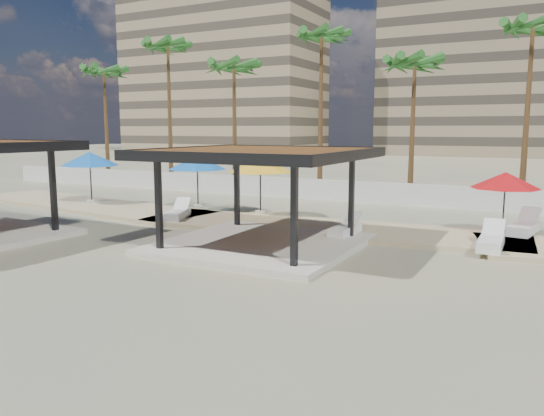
{
  "coord_description": "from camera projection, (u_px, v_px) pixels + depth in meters",
  "views": [
    {
      "loc": [
        10.22,
        -13.12,
        4.17
      ],
      "look_at": [
        1.64,
        3.29,
        1.4
      ],
      "focal_mm": 35.0,
      "sensor_mm": 36.0,
      "label": 1
    }
  ],
  "objects": [
    {
      "name": "ground",
      "position": [
        178.0,
        262.0,
        16.8
      ],
      "size": [
        200.0,
        200.0,
        0.0
      ],
      "primitive_type": "plane",
      "color": "tan",
      "rests_on": "ground"
    },
    {
      "name": "promenade",
      "position": [
        327.0,
        226.0,
        22.59
      ],
      "size": [
        44.45,
        7.97,
        0.24
      ],
      "color": "#C6B284",
      "rests_on": "ground"
    },
    {
      "name": "boundary_wall",
      "position": [
        348.0,
        191.0,
        30.73
      ],
      "size": [
        56.0,
        0.3,
        1.2
      ],
      "primitive_type": "cube",
      "color": "silver",
      "rests_on": "ground"
    },
    {
      "name": "building_west",
      "position": [
        223.0,
        65.0,
        93.39
      ],
      "size": [
        34.0,
        16.0,
        32.4
      ],
      "color": "#937F60",
      "rests_on": "ground"
    },
    {
      "name": "building_mid",
      "position": [
        511.0,
        62.0,
        81.22
      ],
      "size": [
        38.0,
        16.0,
        30.4
      ],
      "color": "#847259",
      "rests_on": "ground"
    },
    {
      "name": "pavilion_central",
      "position": [
        260.0,
        189.0,
        18.58
      ],
      "size": [
        6.91,
        6.91,
        3.5
      ],
      "rotation": [
        0.0,
        0.0,
        -0.0
      ],
      "color": "beige",
      "rests_on": "ground"
    },
    {
      "name": "umbrella_a",
      "position": [
        90.0,
        159.0,
        28.81
      ],
      "size": [
        3.22,
        3.22,
        2.75
      ],
      "rotation": [
        0.0,
        0.0,
        0.04
      ],
      "color": "beige",
      "rests_on": "promenade"
    },
    {
      "name": "umbrella_b",
      "position": [
        260.0,
        165.0,
        24.92
      ],
      "size": [
        3.92,
        3.92,
        2.71
      ],
      "rotation": [
        0.0,
        0.0,
        -0.36
      ],
      "color": "beige",
      "rests_on": "promenade"
    },
    {
      "name": "umbrella_c",
      "position": [
        505.0,
        181.0,
        20.52
      ],
      "size": [
        2.66,
        2.66,
        2.34
      ],
      "rotation": [
        0.0,
        0.0,
        0.01
      ],
      "color": "beige",
      "rests_on": "promenade"
    },
    {
      "name": "umbrella_f",
      "position": [
        197.0,
        163.0,
        27.15
      ],
      "size": [
        3.59,
        3.59,
        2.65
      ],
      "rotation": [
        0.0,
        0.0,
        -0.23
      ],
      "color": "beige",
      "rests_on": "promenade"
    },
    {
      "name": "lounger_a",
      "position": [
        178.0,
        214.0,
        23.94
      ],
      "size": [
        1.42,
        2.27,
        0.82
      ],
      "rotation": [
        0.0,
        0.0,
        1.93
      ],
      "color": "white",
      "rests_on": "promenade"
    },
    {
      "name": "lounger_b",
      "position": [
        345.0,
        229.0,
        20.28
      ],
      "size": [
        0.76,
        2.04,
        0.76
      ],
      "rotation": [
        0.0,
        0.0,
        1.52
      ],
      "color": "white",
      "rests_on": "promenade"
    },
    {
      "name": "lounger_c",
      "position": [
        491.0,
        242.0,
        17.9
      ],
      "size": [
        0.76,
        2.26,
        0.85
      ],
      "rotation": [
        0.0,
        0.0,
        1.58
      ],
      "color": "white",
      "rests_on": "promenade"
    },
    {
      "name": "lounger_d",
      "position": [
        524.0,
        227.0,
        20.48
      ],
      "size": [
        1.16,
        2.47,
        0.9
      ],
      "rotation": [
        0.0,
        0.0,
        1.4
      ],
      "color": "white",
      "rests_on": "promenade"
    },
    {
      "name": "palm_a",
      "position": [
        104.0,
        76.0,
        41.24
      ],
      "size": [
        3.0,
        3.0,
        9.43
      ],
      "color": "brown",
      "rests_on": "ground"
    },
    {
      "name": "palm_b",
      "position": [
        168.0,
        53.0,
        38.63
      ],
      "size": [
        3.0,
        3.0,
        10.95
      ],
      "color": "brown",
      "rests_on": "ground"
    },
    {
      "name": "palm_c",
      "position": [
        234.0,
        72.0,
        35.61
      ],
      "size": [
        3.0,
        3.0,
        9.12
      ],
      "color": "brown",
      "rests_on": "ground"
    },
    {
      "name": "palm_d",
      "position": [
        322.0,
        43.0,
        33.33
      ],
      "size": [
        3.0,
        3.0,
        10.8
      ],
      "color": "brown",
      "rests_on": "ground"
    },
    {
      "name": "palm_e",
      "position": [
        415.0,
        69.0,
        30.43
      ],
      "size": [
        3.0,
        3.0,
        8.72
      ],
      "color": "brown",
      "rests_on": "ground"
    },
    {
      "name": "palm_f",
      "position": [
        533.0,
        34.0,
        27.64
      ],
      "size": [
        3.0,
        3.0,
        10.28
      ],
      "color": "brown",
      "rests_on": "ground"
    }
  ]
}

